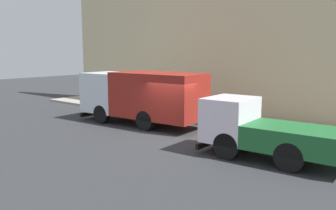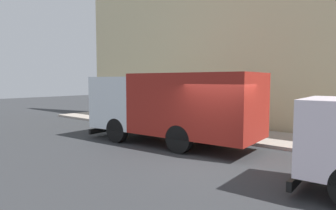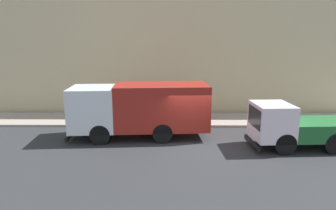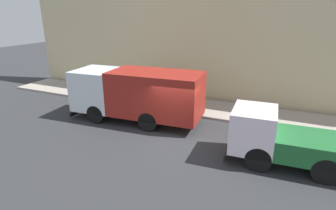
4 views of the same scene
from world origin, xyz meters
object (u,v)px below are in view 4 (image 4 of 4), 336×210
large_utility_truck (136,93)px  pedestrian_walking (157,83)px  street_sign_post (152,86)px  small_flatbed_truck (288,140)px  traffic_cone_orange (110,93)px

large_utility_truck → pedestrian_walking: 4.58m
large_utility_truck → street_sign_post: size_ratio=3.27×
small_flatbed_truck → pedestrian_walking: size_ratio=3.24×
small_flatbed_truck → street_sign_post: bearing=61.9°
street_sign_post → small_flatbed_truck: bearing=-114.9°
pedestrian_walking → large_utility_truck: bearing=-149.5°
large_utility_truck → small_flatbed_truck: 8.07m
street_sign_post → large_utility_truck: bearing=-175.6°
pedestrian_walking → traffic_cone_orange: bearing=144.6°
small_flatbed_truck → street_sign_post: (3.74, 8.05, 0.42)m
pedestrian_walking → traffic_cone_orange: size_ratio=2.50×
small_flatbed_truck → large_utility_truck: bearing=75.3°
large_utility_truck → street_sign_post: (2.14, 0.16, -0.14)m
pedestrian_walking → small_flatbed_truck: bearing=-105.9°
pedestrian_walking → street_sign_post: (-2.30, -0.78, 0.47)m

